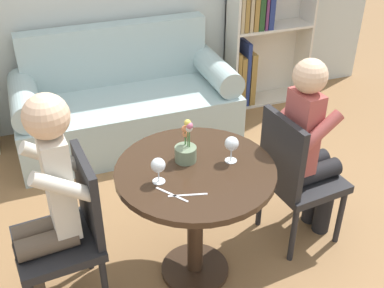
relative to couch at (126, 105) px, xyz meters
The scene contains 13 objects.
ground_plane 1.66m from the couch, 90.00° to the right, with size 16.00×16.00×0.00m, color olive.
round_table 1.65m from the couch, 90.00° to the right, with size 0.84×0.84×0.75m.
couch is the anchor object (origin of this frame).
bookshelf_right 1.43m from the couch, 11.27° to the left, with size 0.78×0.28×1.48m.
chair_left 1.72m from the couch, 112.99° to the right, with size 0.45×0.45×0.90m.
chair_right 1.70m from the couch, 66.79° to the right, with size 0.46×0.46×0.90m.
person_left 1.79m from the couch, 115.42° to the right, with size 0.43×0.36×1.27m.
person_right 1.75m from the couch, 63.79° to the right, with size 0.44×0.37×1.22m.
wine_glass_left 1.77m from the couch, 97.14° to the right, with size 0.07×0.07×0.14m.
wine_glass_right 1.73m from the couch, 83.02° to the right, with size 0.07×0.07×0.15m.
flower_vase 1.62m from the couch, 90.70° to the right, with size 0.12×0.12×0.24m.
knife_left_setting 1.86m from the couch, 95.81° to the right, with size 0.12×0.16×0.00m.
fork_left_setting 1.88m from the couch, 93.52° to the right, with size 0.19×0.06×0.00m.
Camera 1 is at (-0.72, -1.89, 2.18)m, focal length 45.00 mm.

